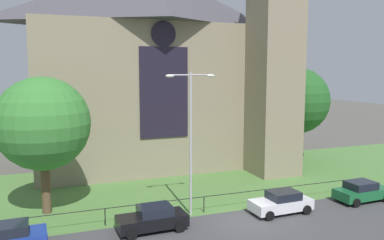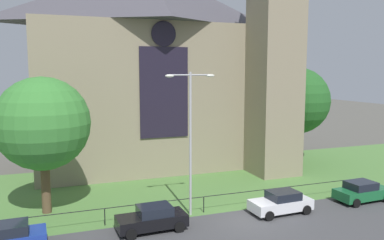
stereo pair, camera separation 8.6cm
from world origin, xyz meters
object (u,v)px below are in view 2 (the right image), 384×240
(streetlamp_near, at_px, (190,127))
(church_building, at_px, (156,64))
(parked_car_white, at_px, (281,202))
(parked_car_black, at_px, (152,218))
(tree_left_near, at_px, (43,124))
(parked_car_blue, at_px, (6,238))
(parked_car_green, at_px, (362,191))
(tree_right_far, at_px, (296,101))

(streetlamp_near, bearing_deg, church_building, 83.25)
(parked_car_white, bearing_deg, church_building, -78.16)
(parked_car_black, bearing_deg, church_building, -107.75)
(tree_left_near, xyz_separation_m, parked_car_blue, (-2.06, -5.47, -5.37))
(parked_car_green, bearing_deg, tree_right_far, 73.91)
(parked_car_blue, height_order, parked_car_black, same)
(streetlamp_near, distance_m, parked_car_white, 8.07)
(tree_right_far, relative_size, parked_car_green, 2.34)
(church_building, bearing_deg, tree_left_near, -133.97)
(parked_car_black, xyz_separation_m, parked_car_green, (15.93, -0.13, 0.00))
(streetlamp_near, xyz_separation_m, parked_car_white, (5.89, -1.81, -5.21))
(parked_car_blue, height_order, parked_car_green, same)
(streetlamp_near, relative_size, parked_car_white, 2.24)
(parked_car_black, distance_m, parked_car_green, 15.93)
(church_building, bearing_deg, parked_car_green, -56.48)
(parked_car_black, height_order, parked_car_white, same)
(church_building, relative_size, streetlamp_near, 2.72)
(streetlamp_near, bearing_deg, parked_car_black, -151.71)
(parked_car_black, bearing_deg, streetlamp_near, -153.29)
(tree_right_far, xyz_separation_m, streetlamp_near, (-16.13, -11.45, -0.50))
(church_building, xyz_separation_m, parked_car_green, (11.11, -16.77, -9.53))
(church_building, distance_m, parked_car_blue, 23.15)
(tree_left_near, height_order, parked_car_white, tree_left_near)
(tree_left_near, bearing_deg, tree_right_far, 16.95)
(church_building, height_order, parked_car_green, church_building)
(tree_right_far, bearing_deg, tree_left_near, -163.05)
(tree_right_far, bearing_deg, parked_car_white, -127.66)
(church_building, xyz_separation_m, tree_left_near, (-10.83, -11.23, -4.16))
(parked_car_black, bearing_deg, parked_car_white, 177.31)
(tree_left_near, bearing_deg, streetlamp_near, -22.61)
(parked_car_blue, xyz_separation_m, parked_car_green, (24.00, -0.07, 0.00))
(tree_left_near, height_order, streetlamp_near, streetlamp_near)
(parked_car_black, bearing_deg, parked_car_green, 177.96)
(parked_car_green, bearing_deg, tree_left_near, 163.55)
(streetlamp_near, bearing_deg, tree_right_far, 35.36)
(church_building, relative_size, parked_car_black, 6.12)
(parked_car_blue, bearing_deg, tree_right_far, -156.13)
(tree_left_near, bearing_deg, parked_car_black, -42.03)
(tree_right_far, xyz_separation_m, parked_car_green, (-3.25, -13.22, -5.70))
(streetlamp_near, distance_m, parked_car_green, 14.01)
(parked_car_black, distance_m, parked_car_white, 8.95)
(streetlamp_near, height_order, parked_car_green, streetlamp_near)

